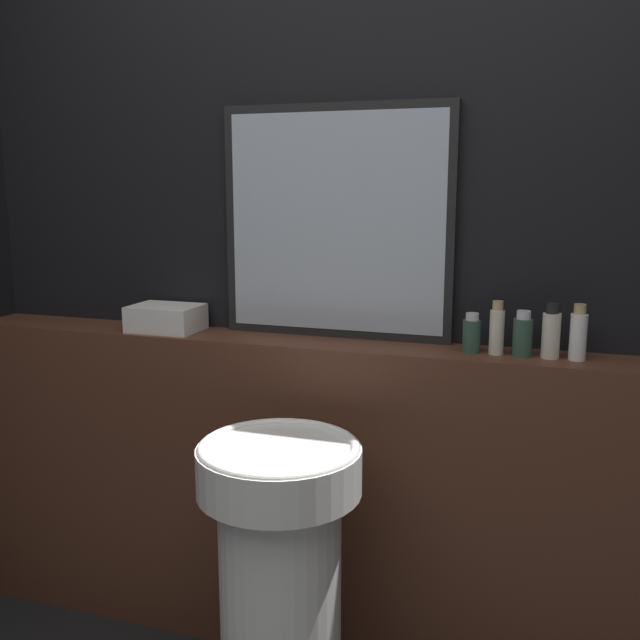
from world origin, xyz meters
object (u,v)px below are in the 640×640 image
Objects in this scene: hand_soap_bottle at (578,334)px; body_wash_bottle at (551,333)px; shampoo_bottle at (472,334)px; lotion_bottle at (523,335)px; towel_stack at (166,318)px; mirror at (336,223)px; pedestal_sink at (280,582)px; conditioner_bottle at (497,330)px.

body_wash_bottle is at bearing 180.00° from hand_soap_bottle.
lotion_bottle is (0.14, 0.00, 0.01)m from shampoo_bottle.
hand_soap_bottle reaches higher than towel_stack.
mirror is at bearing 168.97° from shampoo_bottle.
pedestal_sink is at bearing -37.50° from towel_stack.
lotion_bottle is at bearing -180.00° from hand_soap_bottle.
pedestal_sink is at bearing -138.42° from conditioner_bottle.
mirror is 4.75× the size of body_wash_bottle.
body_wash_bottle is at bearing 34.37° from pedestal_sink.
conditioner_bottle and body_wash_bottle have the same top height.
hand_soap_bottle reaches higher than conditioner_bottle.
towel_stack is 1.73× the size of lotion_bottle.
mirror reaches higher than lotion_bottle.
hand_soap_bottle is at bearing 0.00° from body_wash_bottle.
conditioner_bottle reaches higher than towel_stack.
body_wash_bottle reaches higher than towel_stack.
towel_stack is 1.46× the size of body_wash_bottle.
pedestal_sink is 0.91m from lotion_bottle.
shampoo_bottle is at bearing 180.00° from lotion_bottle.
hand_soap_bottle is (0.68, 0.42, 0.60)m from pedestal_sink.
body_wash_bottle is 0.99× the size of hand_soap_bottle.
lotion_bottle is at bearing -180.00° from body_wash_bottle.
mirror reaches higher than shampoo_bottle.
towel_stack is at bearing -171.43° from mirror.
shampoo_bottle is at bearing -180.00° from body_wash_bottle.
hand_soap_bottle is at bearing 31.62° from pedestal_sink.
mirror reaches higher than body_wash_bottle.
mirror is at bearing 170.47° from conditioner_bottle.
pedestal_sink is at bearing -148.38° from hand_soap_bottle.
lotion_bottle is at bearing 0.00° from shampoo_bottle.
lotion_bottle is (0.07, -0.00, -0.01)m from conditioner_bottle.
hand_soap_bottle is at bearing -6.69° from mirror.
lotion_bottle is at bearing -8.37° from mirror.
mirror is at bearing 8.57° from towel_stack.
shampoo_bottle is at bearing -180.00° from conditioner_bottle.
lotion_bottle reaches higher than shampoo_bottle.
body_wash_bottle is at bearing 0.00° from towel_stack.
shampoo_bottle is at bearing -180.00° from hand_soap_bottle.
pedestal_sink is at bearing -88.91° from mirror.
mirror is 0.69m from body_wash_bottle.
lotion_bottle is at bearing -0.00° from towel_stack.
pedestal_sink is 5.61× the size of body_wash_bottle.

